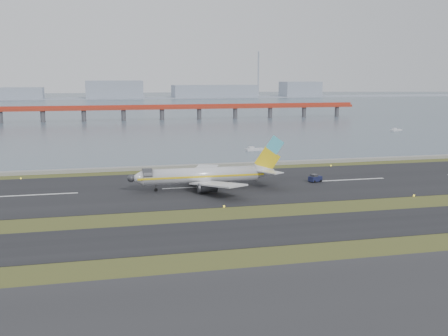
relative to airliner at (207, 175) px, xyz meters
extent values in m
plane|color=#324619|center=(-0.63, -27.40, -3.46)|extent=(1000.00, 1000.00, 0.00)
cube|color=black|center=(-0.63, -39.40, -3.41)|extent=(1000.00, 18.00, 0.10)
cube|color=black|center=(-0.63, 2.60, -3.41)|extent=(1000.00, 45.00, 0.10)
cube|color=gray|center=(-0.63, 32.60, -2.96)|extent=(1000.00, 2.50, 1.00)
cube|color=#495B68|center=(-0.63, 432.60, -3.46)|extent=(1400.00, 800.00, 1.30)
cube|color=#AF311E|center=(19.37, 222.60, 4.04)|extent=(260.00, 5.00, 1.60)
cube|color=#AF311E|center=(19.37, 222.60, 5.54)|extent=(260.00, 0.40, 1.40)
cylinder|color=#4C4C51|center=(-76.63, 222.60, -0.46)|extent=(2.80, 2.80, 7.00)
cylinder|color=#4C4C51|center=(19.37, 222.60, -0.46)|extent=(2.80, 2.80, 7.00)
cylinder|color=#4C4C51|center=(115.37, 222.60, -0.46)|extent=(2.80, 2.80, 7.00)
cube|color=#929DAD|center=(-0.63, 592.60, -3.46)|extent=(1400.00, 80.00, 1.00)
cube|color=#929DAD|center=(-120.63, 592.60, 3.54)|extent=(90.00, 35.00, 14.00)
cube|color=#929DAD|center=(9.37, 592.60, 7.54)|extent=(70.00, 35.00, 22.00)
cube|color=#929DAD|center=(139.37, 592.60, 4.54)|extent=(110.00, 35.00, 16.00)
cube|color=#929DAD|center=(259.37, 592.60, 6.54)|extent=(50.00, 35.00, 20.00)
cylinder|color=#929DAD|center=(199.37, 592.60, 26.54)|extent=(1.80, 1.80, 60.00)
cylinder|color=silver|center=(-1.50, 0.00, 0.04)|extent=(28.00, 3.80, 3.80)
cone|color=silver|center=(-17.10, 0.00, 0.04)|extent=(3.20, 3.80, 3.80)
cone|color=silver|center=(14.70, 0.00, 0.34)|extent=(5.00, 3.80, 3.80)
cube|color=yellow|center=(-1.50, -1.92, 0.04)|extent=(31.00, 0.06, 0.45)
cube|color=yellow|center=(-1.50, 1.92, 0.04)|extent=(31.00, 0.06, 0.45)
cube|color=silver|center=(0.70, -8.50, -0.66)|extent=(11.31, 15.89, 1.66)
cube|color=silver|center=(0.70, 8.50, -0.66)|extent=(11.31, 15.89, 1.66)
cylinder|color=#37383C|center=(-1.00, -6.00, -1.86)|extent=(4.20, 2.10, 2.10)
cylinder|color=#37383C|center=(-1.00, 6.00, -1.86)|extent=(4.20, 2.10, 2.10)
cube|color=yellow|center=(15.50, 0.00, 3.24)|extent=(6.80, 0.35, 6.85)
cube|color=#4FC5E1|center=(17.40, 0.00, 6.94)|extent=(4.85, 0.37, 4.90)
cube|color=silver|center=(15.00, -3.80, 0.84)|extent=(5.64, 6.80, 0.22)
cube|color=silver|center=(15.00, 3.80, 0.84)|extent=(5.64, 6.80, 0.22)
cylinder|color=black|center=(-12.50, 0.00, -3.01)|extent=(0.80, 0.28, 0.80)
cylinder|color=black|center=(0.00, -2.80, -2.91)|extent=(1.00, 0.38, 1.00)
cylinder|color=black|center=(0.00, 2.80, -2.91)|extent=(1.00, 0.38, 1.00)
cube|color=#161B3D|center=(29.32, 1.99, -2.51)|extent=(3.83, 3.04, 1.26)
cube|color=#37383C|center=(28.93, 1.83, -1.67)|extent=(1.97, 2.02, 0.74)
cylinder|color=black|center=(28.57, 0.77, -3.09)|extent=(0.80, 0.57, 0.74)
cylinder|color=black|center=(27.93, 2.32, -3.09)|extent=(0.80, 0.57, 0.74)
cylinder|color=black|center=(30.71, 1.66, -3.09)|extent=(0.80, 0.57, 0.74)
cylinder|color=black|center=(30.06, 3.21, -3.09)|extent=(0.80, 0.57, 0.74)
cube|color=silver|center=(32.53, 65.91, -3.07)|extent=(7.06, 3.15, 0.88)
cube|color=silver|center=(31.09, 65.69, -2.29)|extent=(2.16, 1.83, 0.88)
cube|color=silver|center=(124.17, 121.16, -3.08)|extent=(6.99, 4.40, 0.86)
cube|color=silver|center=(122.83, 120.63, -2.31)|extent=(2.34, 2.12, 0.86)
camera|label=1|loc=(-28.49, -131.61, 23.84)|focal=45.00mm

